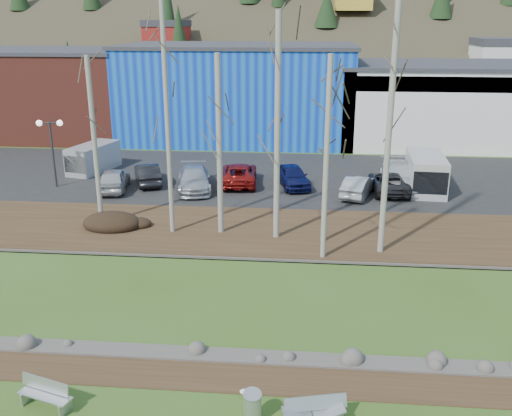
# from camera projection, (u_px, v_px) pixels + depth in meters

# --- Properties ---
(dirt_strip) EXTENTS (80.00, 1.80, 0.03)m
(dirt_strip) POSITION_uv_depth(u_px,v_px,m) (291.00, 379.00, 17.41)
(dirt_strip) COLOR #382616
(dirt_strip) RESTS_ON ground
(near_bank_rocks) EXTENTS (80.00, 0.80, 0.50)m
(near_bank_rocks) POSITION_uv_depth(u_px,v_px,m) (292.00, 360.00, 18.36)
(near_bank_rocks) COLOR #47423D
(near_bank_rocks) RESTS_ON ground
(river) EXTENTS (80.00, 8.00, 0.90)m
(river) POSITION_uv_depth(u_px,v_px,m) (296.00, 301.00, 22.23)
(river) COLOR black
(river) RESTS_ON ground
(far_bank_rocks) EXTENTS (80.00, 0.80, 0.46)m
(far_bank_rocks) POSITION_uv_depth(u_px,v_px,m) (298.00, 259.00, 26.10)
(far_bank_rocks) COLOR #47423D
(far_bank_rocks) RESTS_ON ground
(far_bank) EXTENTS (80.00, 7.00, 0.15)m
(far_bank) POSITION_uv_depth(u_px,v_px,m) (299.00, 232.00, 29.10)
(far_bank) COLOR #382616
(far_bank) RESTS_ON ground
(parking_lot) EXTENTS (80.00, 14.00, 0.14)m
(parking_lot) POSITION_uv_depth(u_px,v_px,m) (302.00, 178.00, 39.02)
(parking_lot) COLOR black
(parking_lot) RESTS_ON ground
(building_brick) EXTENTS (16.32, 12.24, 7.80)m
(building_brick) POSITION_uv_depth(u_px,v_px,m) (48.00, 92.00, 53.10)
(building_brick) COLOR brown
(building_brick) RESTS_ON ground
(building_blue) EXTENTS (20.40, 12.24, 8.30)m
(building_blue) POSITION_uv_depth(u_px,v_px,m) (239.00, 92.00, 51.47)
(building_blue) COLOR #0B33B7
(building_blue) RESTS_ON ground
(building_white) EXTENTS (18.36, 12.24, 6.80)m
(building_white) POSITION_uv_depth(u_px,v_px,m) (442.00, 102.00, 50.13)
(building_white) COLOR silver
(building_white) RESTS_ON ground
(bench_intact) EXTENTS (1.69, 0.94, 0.81)m
(bench_intact) POSITION_uv_depth(u_px,v_px,m) (45.00, 394.00, 16.07)
(bench_intact) COLOR #B7B9BD
(bench_intact) RESTS_ON ground
(bench_damaged) EXTENTS (1.80, 0.94, 0.77)m
(bench_damaged) POSITION_uv_depth(u_px,v_px,m) (314.00, 412.00, 15.37)
(bench_damaged) COLOR #B7B9BD
(bench_damaged) RESTS_ON ground
(litter_bin) EXTENTS (0.62, 0.62, 0.85)m
(litter_bin) POSITION_uv_depth(u_px,v_px,m) (252.00, 408.00, 15.45)
(litter_bin) COLOR #B7B9BD
(litter_bin) RESTS_ON ground
(seagull) EXTENTS (0.38, 0.18, 0.27)m
(seagull) POSITION_uv_depth(u_px,v_px,m) (245.00, 392.00, 16.58)
(seagull) COLOR gold
(seagull) RESTS_ON ground
(dirt_mound) EXTENTS (3.03, 2.14, 0.59)m
(dirt_mound) POSITION_uv_depth(u_px,v_px,m) (112.00, 222.00, 29.52)
(dirt_mound) COLOR black
(dirt_mound) RESTS_ON far_bank
(birch_0) EXTENTS (0.26, 0.26, 8.64)m
(birch_0) POSITION_uv_depth(u_px,v_px,m) (95.00, 143.00, 28.76)
(birch_0) COLOR #A59F94
(birch_0) RESTS_ON far_bank
(birch_1) EXTENTS (0.28, 0.28, 8.81)m
(birch_1) POSITION_uv_depth(u_px,v_px,m) (219.00, 147.00, 27.61)
(birch_1) COLOR #A59F94
(birch_1) RESTS_ON far_bank
(birch_2) EXTENTS (0.23, 0.23, 11.81)m
(birch_2) POSITION_uv_depth(u_px,v_px,m) (167.00, 116.00, 27.19)
(birch_2) COLOR #A59F94
(birch_2) RESTS_ON far_bank
(birch_3) EXTENTS (0.29, 0.29, 10.69)m
(birch_3) POSITION_uv_depth(u_px,v_px,m) (277.00, 130.00, 26.66)
(birch_3) COLOR #A59F94
(birch_3) RESTS_ON far_bank
(birch_4) EXTENTS (0.24, 0.24, 7.99)m
(birch_4) POSITION_uv_depth(u_px,v_px,m) (326.00, 161.00, 26.57)
(birch_4) COLOR #A59F94
(birch_4) RESTS_ON far_bank
(birch_5) EXTENTS (0.23, 0.23, 8.96)m
(birch_5) POSITION_uv_depth(u_px,v_px,m) (326.00, 161.00, 24.54)
(birch_5) COLOR #A59F94
(birch_5) RESTS_ON far_bank
(birch_6) EXTENTS (0.27, 0.27, 11.76)m
(birch_6) POSITION_uv_depth(u_px,v_px,m) (389.00, 126.00, 24.71)
(birch_6) COLOR #A59F94
(birch_6) RESTS_ON far_bank
(street_lamp) EXTENTS (1.64, 0.53, 4.31)m
(street_lamp) POSITION_uv_depth(u_px,v_px,m) (51.00, 135.00, 35.72)
(street_lamp) COLOR #262628
(street_lamp) RESTS_ON parking_lot
(car_0) EXTENTS (2.38, 4.37, 1.41)m
(car_0) POSITION_uv_depth(u_px,v_px,m) (114.00, 179.00, 35.82)
(car_0) COLOR #BBBCBE
(car_0) RESTS_ON parking_lot
(car_1) EXTENTS (2.81, 4.29, 1.34)m
(car_1) POSITION_uv_depth(u_px,v_px,m) (148.00, 174.00, 37.21)
(car_1) COLOR black
(car_1) RESTS_ON parking_lot
(car_2) EXTENTS (2.63, 5.04, 1.35)m
(car_2) POSITION_uv_depth(u_px,v_px,m) (239.00, 174.00, 37.18)
(car_2) COLOR maroon
(car_2) RESTS_ON parking_lot
(car_3) EXTENTS (2.96, 5.17, 1.41)m
(car_3) POSITION_uv_depth(u_px,v_px,m) (194.00, 179.00, 35.88)
(car_3) COLOR #B0B2B8
(car_3) RESTS_ON parking_lot
(car_4) EXTENTS (2.75, 4.42, 1.40)m
(car_4) POSITION_uv_depth(u_px,v_px,m) (292.00, 176.00, 36.55)
(car_4) COLOR #11164C
(car_4) RESTS_ON parking_lot
(car_5) EXTENTS (2.47, 4.10, 1.28)m
(car_5) POSITION_uv_depth(u_px,v_px,m) (358.00, 186.00, 34.60)
(car_5) COLOR #AEAEB0
(car_5) RESTS_ON parking_lot
(car_6) EXTENTS (2.28, 4.66, 1.27)m
(car_6) POSITION_uv_depth(u_px,v_px,m) (389.00, 182.00, 35.41)
(car_6) COLOR #29282B
(car_6) RESTS_ON parking_lot
(car_7) EXTENTS (2.33, 5.57, 1.61)m
(car_7) POSITION_uv_depth(u_px,v_px,m) (400.00, 176.00, 36.17)
(car_7) COLOR silver
(car_7) RESTS_ON parking_lot
(van_white) EXTENTS (2.47, 5.21, 2.22)m
(van_white) POSITION_uv_depth(u_px,v_px,m) (426.00, 173.00, 35.64)
(van_white) COLOR silver
(van_white) RESTS_ON parking_lot
(van_grey) EXTENTS (2.80, 4.62, 1.88)m
(van_grey) POSITION_uv_depth(u_px,v_px,m) (92.00, 158.00, 40.14)
(van_grey) COLOR #B3B6B7
(van_grey) RESTS_ON parking_lot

